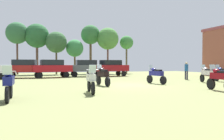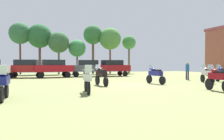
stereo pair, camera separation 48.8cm
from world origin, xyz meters
name	(u,v)px [view 2 (the right image)]	position (x,y,z in m)	size (l,w,h in m)	color
ground_plane	(127,85)	(0.00, 0.00, 0.01)	(44.00, 52.00, 0.02)	olive
motorcycle_1	(223,74)	(8.70, 0.15, 0.74)	(0.72, 2.13, 1.47)	black
motorcycle_2	(87,79)	(-3.61, -3.49, 0.75)	(0.62, 2.13, 1.49)	black
motorcycle_3	(4,83)	(-7.45, -4.76, 0.75)	(0.62, 2.14, 1.50)	black
motorcycle_5	(155,74)	(2.51, 0.41, 0.74)	(0.73, 2.16, 1.46)	black
motorcycle_6	(101,75)	(-1.85, 0.24, 0.75)	(0.65, 2.18, 1.49)	black
motorcycle_8	(217,78)	(3.61, -4.85, 0.76)	(0.62, 2.16, 1.51)	black
motorcycle_10	(207,74)	(6.80, -0.24, 0.75)	(0.80, 2.24, 1.49)	black
car_1	(112,67)	(2.51, 11.54, 1.19)	(4.51, 2.38, 2.00)	black
car_3	(27,67)	(-7.45, 11.51, 1.19)	(4.55, 2.53, 2.00)	black
car_4	(53,67)	(-4.59, 11.21, 1.19)	(4.52, 2.42, 2.00)	black
car_5	(88,67)	(-0.49, 11.96, 1.19)	(4.38, 2.00, 2.00)	black
person_1	(187,69)	(7.68, 3.55, 1.03)	(0.48, 0.48, 1.73)	#2B2A41
tree_1	(129,43)	(7.87, 19.38, 4.95)	(2.20, 2.20, 6.12)	brown
tree_2	(77,48)	(-0.61, 19.51, 3.91)	(2.64, 2.64, 5.24)	brown
tree_4	(59,43)	(-3.38, 19.21, 4.70)	(3.11, 3.11, 6.26)	brown
tree_5	(110,39)	(4.60, 19.25, 5.51)	(3.45, 3.45, 7.24)	brown
tree_6	(93,35)	(2.05, 20.29, 6.11)	(3.04, 3.04, 7.70)	brown
tree_7	(20,34)	(-8.78, 20.24, 5.94)	(3.12, 3.12, 7.52)	brown
tree_8	(40,36)	(-6.07, 20.09, 5.63)	(3.54, 3.54, 7.43)	brown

